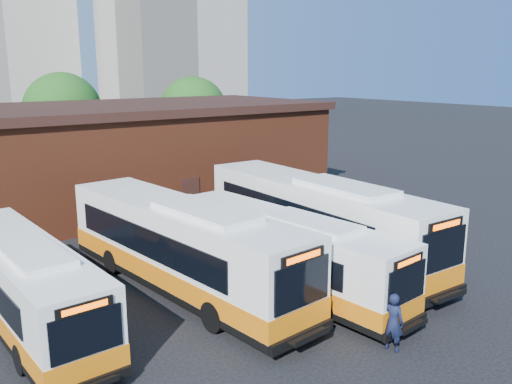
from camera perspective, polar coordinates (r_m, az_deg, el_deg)
ground at (r=19.91m, az=5.81°, el=-12.82°), size 220.00×220.00×0.00m
bus_west at (r=20.17m, az=-23.20°, el=-9.16°), size 2.92×11.45×3.09m
bus_midwest at (r=21.55m, az=-7.78°, el=-6.06°), size 4.09×13.63×3.66m
bus_mideast at (r=21.58m, az=3.02°, el=-6.58°), size 3.49×11.73×3.15m
bus_east at (r=25.00m, az=6.52°, el=-3.20°), size 3.11×14.07×3.82m
transit_worker at (r=17.76m, az=14.23°, el=-13.12°), size 0.63×0.79×1.89m
depot_building at (r=35.80m, az=-15.97°, el=3.76°), size 28.60×12.60×6.40m
tree_mid at (r=49.45m, az=-19.66°, el=8.02°), size 6.56×6.56×8.36m
tree_east at (r=51.03m, az=-6.62°, el=8.52°), size 6.24×6.24×7.96m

